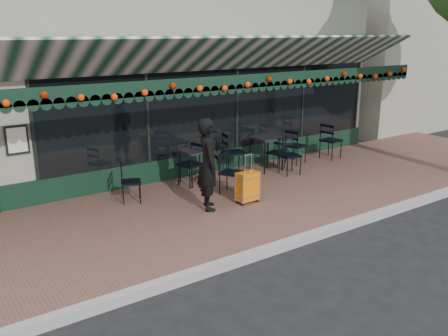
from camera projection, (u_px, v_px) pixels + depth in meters
ground at (305, 240)px, 8.16m from camera, size 80.00×80.00×0.00m
sidewalk at (237, 202)px, 9.72m from camera, size 18.00×4.00×0.15m
curb at (309, 237)px, 8.08m from camera, size 18.00×0.16×0.15m
restaurant_building at (120, 74)px, 13.74m from camera, size 12.00×9.60×4.50m
neighbor_building_right at (396, 56)px, 20.91m from camera, size 12.00×8.00×4.80m
woman at (208, 164)px, 8.95m from camera, size 0.64×0.76×1.77m
suitcase at (248, 187)px, 9.41m from camera, size 0.44×0.25×0.99m
cafe_table_a at (267, 140)px, 11.58m from camera, size 0.68×0.68×0.83m
cafe_table_b at (196, 153)px, 10.55m from camera, size 0.63×0.63×0.77m
chair_a_left at (276, 153)px, 11.82m from camera, size 0.49×0.49×0.78m
chair_a_right at (296, 146)px, 12.27m from camera, size 0.52×0.52×0.89m
chair_a_front at (290, 156)px, 11.29m from camera, size 0.52×0.52×0.89m
chair_a_extra at (331, 141)px, 12.70m from camera, size 0.55×0.55×0.97m
chair_b_left at (191, 165)px, 10.44m from camera, size 0.55×0.55×0.95m
chair_b_right at (234, 153)px, 11.36m from camera, size 0.62×0.62×1.00m
chair_b_front at (231, 173)px, 9.97m from camera, size 0.59×0.59×0.87m
chair_solo at (131, 182)px, 9.45m from camera, size 0.52×0.52×0.81m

